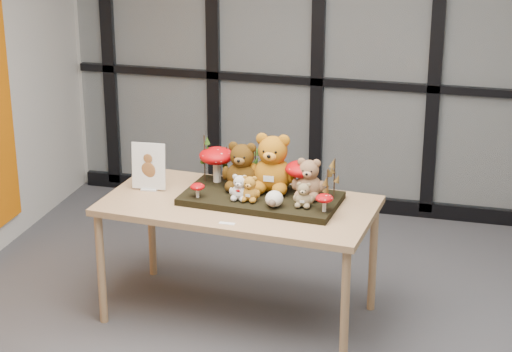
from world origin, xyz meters
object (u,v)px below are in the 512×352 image
(bear_pooh_yellow, at_px, (273,159))
(bear_white_bow, at_px, (240,186))
(mushroom_back_right, at_px, (302,176))
(mushroom_front_left, at_px, (197,190))
(plush_cream_hedgehog, at_px, (274,198))
(mushroom_front_right, at_px, (324,202))
(mushroom_back_left, at_px, (217,163))
(bear_tan_back, at_px, (309,176))
(bear_brown_medium, at_px, (242,163))
(sign_holder, at_px, (149,168))
(bear_beige_small, at_px, (304,193))
(display_table, at_px, (239,213))
(diorama_tray, at_px, (261,198))
(bear_small_yellow, at_px, (250,187))

(bear_pooh_yellow, distance_m, bear_white_bow, 0.28)
(mushroom_back_right, bearing_deg, mushroom_front_left, -159.95)
(plush_cream_hedgehog, xyz_separation_m, mushroom_back_right, (0.11, 0.24, 0.06))
(bear_white_bow, bearing_deg, mushroom_front_right, -1.67)
(mushroom_back_left, bearing_deg, bear_tan_back, -10.64)
(bear_brown_medium, relative_size, sign_holder, 1.08)
(plush_cream_hedgehog, xyz_separation_m, mushroom_front_left, (-0.48, 0.03, -0.00))
(bear_pooh_yellow, xyz_separation_m, bear_white_bow, (-0.15, -0.20, -0.11))
(bear_pooh_yellow, relative_size, bear_white_bow, 2.29)
(mushroom_back_right, bearing_deg, bear_beige_small, -74.83)
(bear_beige_small, distance_m, plush_cream_hedgehog, 0.17)
(display_table, relative_size, mushroom_front_right, 14.74)
(bear_tan_back, height_order, mushroom_front_left, bear_tan_back)
(sign_holder, bearing_deg, mushroom_front_right, -12.24)
(display_table, bearing_deg, bear_brown_medium, 99.85)
(mushroom_back_right, height_order, mushroom_front_left, mushroom_back_right)
(bear_brown_medium, bearing_deg, diorama_tray, -26.65)
(mushroom_back_left, xyz_separation_m, mushroom_back_right, (0.56, -0.07, -0.01))
(mushroom_back_left, height_order, mushroom_back_right, mushroom_back_left)
(mushroom_back_right, bearing_deg, diorama_tray, -159.32)
(plush_cream_hedgehog, height_order, sign_holder, sign_holder)
(bear_beige_small, bearing_deg, bear_small_yellow, -177.08)
(bear_small_yellow, bearing_deg, mushroom_front_right, -2.29)
(diorama_tray, bearing_deg, display_table, -153.43)
(display_table, xyz_separation_m, mushroom_back_right, (0.36, 0.14, 0.22))
(diorama_tray, height_order, bear_white_bow, bear_white_bow)
(diorama_tray, relative_size, bear_beige_small, 5.74)
(bear_small_yellow, height_order, mushroom_front_left, bear_small_yellow)
(sign_holder, bearing_deg, plush_cream_hedgehog, -15.23)
(plush_cream_hedgehog, bearing_deg, bear_pooh_yellow, 110.29)
(mushroom_front_right, bearing_deg, mushroom_back_right, 127.40)
(mushroom_front_right, bearing_deg, sign_holder, 171.55)
(bear_pooh_yellow, relative_size, mushroom_back_right, 1.74)
(plush_cream_hedgehog, bearing_deg, mushroom_front_left, -178.45)
(sign_holder, bearing_deg, mushroom_back_right, 0.46)
(diorama_tray, relative_size, bear_brown_medium, 2.85)
(bear_small_yellow, height_order, mushroom_back_left, mushroom_back_left)
(mushroom_back_left, relative_size, mushroom_front_right, 2.13)
(bear_beige_small, xyz_separation_m, sign_holder, (-1.01, 0.12, 0.02))
(bear_small_yellow, height_order, mushroom_front_right, bear_small_yellow)
(bear_tan_back, relative_size, mushroom_back_right, 1.18)
(mushroom_front_left, bearing_deg, bear_pooh_yellow, 30.27)
(diorama_tray, height_order, bear_small_yellow, bear_small_yellow)
(bear_brown_medium, relative_size, bear_white_bow, 1.90)
(plush_cream_hedgehog, distance_m, mushroom_back_right, 0.27)
(bear_white_bow, distance_m, plush_cream_hedgehog, 0.23)
(mushroom_back_right, height_order, sign_holder, sign_holder)
(bear_beige_small, xyz_separation_m, mushroom_front_right, (0.13, -0.05, -0.02))
(bear_tan_back, height_order, plush_cream_hedgehog, bear_tan_back)
(bear_small_yellow, relative_size, mushroom_front_right, 1.50)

